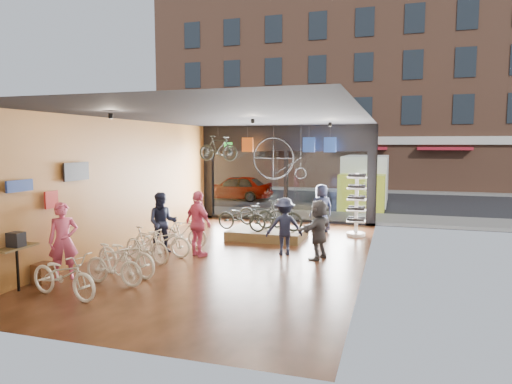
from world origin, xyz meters
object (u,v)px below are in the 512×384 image
at_px(floor_bike_3, 147,245).
at_px(customer_2, 198,224).
at_px(customer_4, 321,208).
at_px(customer_5, 318,230).
at_px(sunglasses_rack, 356,205).
at_px(box_truck, 365,182).
at_px(floor_bike_2, 126,255).
at_px(street_car, 236,187).
at_px(display_bike_mid, 279,215).
at_px(floor_bike_4, 162,240).
at_px(display_bike_left, 242,217).
at_px(customer_3, 284,226).
at_px(penny_farthing, 282,160).
at_px(display_bike_right, 262,213).
at_px(customer_1, 162,223).
at_px(customer_0, 63,241).
at_px(hung_bike, 218,148).
at_px(floor_bike_1, 114,265).
at_px(display_platform, 268,234).
at_px(floor_bike_0, 64,275).
at_px(floor_bike_5, 182,232).

height_order(floor_bike_3, customer_2, customer_2).
xyz_separation_m(customer_4, customer_5, (0.52, -3.80, -0.04)).
bearing_deg(floor_bike_3, sunglasses_rack, -27.66).
bearing_deg(box_truck, floor_bike_2, -108.57).
bearing_deg(street_car, display_bike_mid, 27.14).
relative_size(floor_bike_4, customer_2, 0.96).
height_order(floor_bike_2, floor_bike_3, floor_bike_2).
relative_size(box_truck, display_bike_left, 3.73).
xyz_separation_m(customer_3, penny_farthing, (-1.14, 4.26, 1.70)).
xyz_separation_m(display_bike_left, display_bike_right, (0.40, 0.94, 0.02)).
bearing_deg(customer_4, display_bike_mid, 24.45).
xyz_separation_m(display_bike_mid, customer_1, (-2.72, -2.71, 0.07)).
bearing_deg(penny_farthing, box_truck, 67.21).
distance_m(customer_0, hung_bike, 7.74).
bearing_deg(floor_bike_1, customer_3, -32.38).
distance_m(floor_bike_1, customer_4, 8.13).
bearing_deg(customer_3, display_bike_left, -62.62).
bearing_deg(display_platform, floor_bike_2, -111.68).
relative_size(floor_bike_4, customer_5, 1.08).
distance_m(floor_bike_4, customer_5, 4.28).
distance_m(floor_bike_2, customer_5, 4.98).
distance_m(floor_bike_0, display_bike_left, 6.55).
bearing_deg(display_bike_right, display_bike_mid, -112.95).
xyz_separation_m(floor_bike_0, display_bike_mid, (2.75, 6.73, 0.32)).
bearing_deg(customer_0, floor_bike_2, -11.41).
distance_m(floor_bike_4, customer_3, 3.40).
distance_m(floor_bike_3, customer_2, 1.50).
bearing_deg(customer_0, floor_bike_5, 32.43).
distance_m(floor_bike_5, sunglasses_rack, 5.84).
xyz_separation_m(customer_0, customer_4, (4.72, 7.32, -0.04)).
bearing_deg(sunglasses_rack, customer_0, -128.98).
distance_m(display_bike_left, display_bike_right, 1.02).
relative_size(display_bike_mid, sunglasses_rack, 0.77).
xyz_separation_m(display_platform, customer_1, (-2.31, -2.81, 0.71)).
bearing_deg(display_platform, display_bike_mid, -13.83).
bearing_deg(floor_bike_2, hung_bike, 16.87).
distance_m(floor_bike_1, floor_bike_4, 2.61).
xyz_separation_m(customer_2, sunglasses_rack, (3.90, 4.12, 0.15)).
bearing_deg(street_car, floor_bike_3, 9.80).
distance_m(box_truck, customer_5, 10.72).
distance_m(box_truck, display_bike_mid, 8.83).
distance_m(floor_bike_0, customer_5, 6.35).
xyz_separation_m(street_car, sunglasses_rack, (7.23, -8.25, 0.37)).
bearing_deg(customer_1, sunglasses_rack, 14.78).
bearing_deg(floor_bike_1, customer_5, -42.26).
bearing_deg(floor_bike_0, floor_bike_1, -13.93).
bearing_deg(floor_bike_2, display_bike_mid, -12.23).
bearing_deg(floor_bike_2, display_platform, -7.85).
relative_size(floor_bike_1, floor_bike_3, 0.97).
relative_size(customer_1, hung_bike, 1.09).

